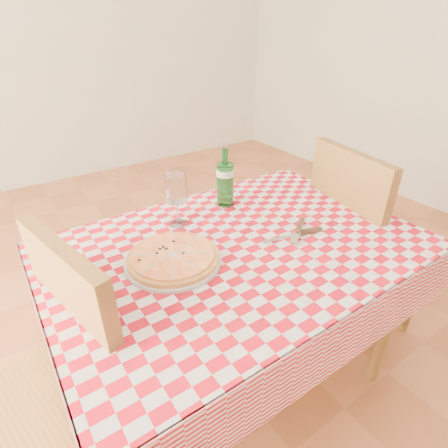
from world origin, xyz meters
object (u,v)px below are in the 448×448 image
object	(u,v)px
chair_near	(356,235)
chair_far	(54,379)
wine_glass	(177,200)
dining_table	(238,266)
water_bottle	(225,176)
pizza_plate	(173,257)

from	to	relation	value
chair_near	chair_far	xyz separation A→B (m)	(-1.35, 0.00, -0.02)
wine_glass	chair_near	bearing A→B (deg)	-18.53
dining_table	chair_near	xyz separation A→B (m)	(0.69, -0.02, -0.09)
dining_table	water_bottle	distance (m)	0.39
dining_table	pizza_plate	world-z (taller)	pizza_plate
dining_table	chair_far	world-z (taller)	chair_far
dining_table	wine_glass	xyz separation A→B (m)	(-0.11, 0.25, 0.20)
dining_table	wine_glass	world-z (taller)	wine_glass
chair_near	chair_far	size ratio (longest dim) A/B	1.03
dining_table	water_bottle	bearing A→B (deg)	63.84
pizza_plate	wine_glass	world-z (taller)	wine_glass
pizza_plate	water_bottle	bearing A→B (deg)	33.65
wine_glass	water_bottle	bearing A→B (deg)	9.25
dining_table	chair_far	size ratio (longest dim) A/B	1.25
water_bottle	wine_glass	distance (m)	0.25
chair_near	water_bottle	size ratio (longest dim) A/B	3.73
chair_far	wine_glass	world-z (taller)	wine_glass
chair_far	chair_near	bearing A→B (deg)	167.33
water_bottle	dining_table	bearing A→B (deg)	-116.16
chair_near	water_bottle	bearing A→B (deg)	161.10
chair_far	dining_table	bearing A→B (deg)	169.05
water_bottle	wine_glass	bearing A→B (deg)	-170.75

